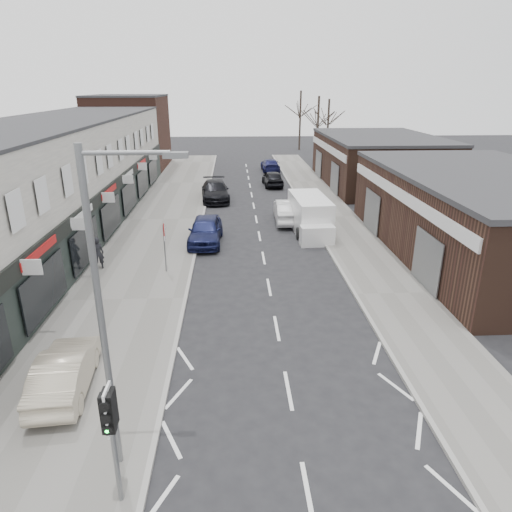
{
  "coord_description": "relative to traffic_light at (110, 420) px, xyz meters",
  "views": [
    {
      "loc": [
        -1.66,
        -10.13,
        9.18
      ],
      "look_at": [
        -0.77,
        7.4,
        2.6
      ],
      "focal_mm": 32.0,
      "sensor_mm": 36.0,
      "label": 1
    }
  ],
  "objects": [
    {
      "name": "pedestrian",
      "position": [
        -4.39,
        14.61,
        -1.44
      ],
      "size": [
        0.72,
        0.57,
        1.71
      ],
      "primitive_type": "imported",
      "rotation": [
        0.0,
        0.0,
        3.43
      ],
      "color": "black",
      "rests_on": "pavement_left"
    },
    {
      "name": "street_lamp",
      "position": [
        -0.13,
        1.22,
        2.2
      ],
      "size": [
        2.23,
        0.22,
        8.0
      ],
      "color": "slate",
      "rests_on": "pavement_left"
    },
    {
      "name": "right_unit_near",
      "position": [
        16.9,
        16.02,
        -0.16
      ],
      "size": [
        10.0,
        18.0,
        4.5
      ],
      "primitive_type": "cube",
      "color": "#3B241B",
      "rests_on": "ground"
    },
    {
      "name": "right_unit_far",
      "position": [
        16.9,
        36.02,
        -0.16
      ],
      "size": [
        10.0,
        16.0,
        4.5
      ],
      "primitive_type": "cube",
      "color": "#3B241B",
      "rests_on": "ground"
    },
    {
      "name": "white_van",
      "position": [
        7.8,
        20.79,
        -1.31
      ],
      "size": [
        2.35,
        6.09,
        2.34
      ],
      "rotation": [
        0.0,
        0.0,
        0.05
      ],
      "color": "white",
      "rests_on": "ground"
    },
    {
      "name": "parked_car_right_a",
      "position": [
        6.6,
        23.3,
        -1.6
      ],
      "size": [
        1.87,
        5.0,
        1.63
      ],
      "primitive_type": "imported",
      "rotation": [
        0.0,
        0.0,
        3.11
      ],
      "color": "silver",
      "rests_on": "ground"
    },
    {
      "name": "traffic_light",
      "position": [
        0.0,
        0.0,
        0.0
      ],
      "size": [
        0.28,
        0.6,
        3.1
      ],
      "color": "slate",
      "rests_on": "pavement_left"
    },
    {
      "name": "ground",
      "position": [
        4.4,
        2.02,
        -2.41
      ],
      "size": [
        160.0,
        160.0,
        0.0
      ],
      "primitive_type": "plane",
      "color": "black",
      "rests_on": "ground"
    },
    {
      "name": "tree_far_a",
      "position": [
        13.4,
        50.02,
        -2.41
      ],
      "size": [
        3.6,
        3.6,
        8.0
      ],
      "primitive_type": null,
      "color": "#382D26",
      "rests_on": "ground"
    },
    {
      "name": "pavement_right",
      "position": [
        10.15,
        24.02,
        -2.35
      ],
      "size": [
        3.5,
        64.0,
        0.12
      ],
      "primitive_type": "cube",
      "color": "slate",
      "rests_on": "ground"
    },
    {
      "name": "parked_car_left_b",
      "position": [
        1.23,
        30.11,
        -1.61
      ],
      "size": [
        2.65,
        5.67,
        1.6
      ],
      "primitive_type": "imported",
      "rotation": [
        0.0,
        0.0,
        0.07
      ],
      "color": "black",
      "rests_on": "ground"
    },
    {
      "name": "pavement_left",
      "position": [
        -2.35,
        24.02,
        -2.35
      ],
      "size": [
        5.5,
        64.0,
        0.12
      ],
      "primitive_type": "cube",
      "color": "slate",
      "rests_on": "ground"
    },
    {
      "name": "tree_far_c",
      "position": [
        12.9,
        62.02,
        -2.41
      ],
      "size": [
        3.6,
        3.6,
        8.5
      ],
      "primitive_type": null,
      "color": "#382D26",
      "rests_on": "ground"
    },
    {
      "name": "sedan_on_pavement",
      "position": [
        -2.62,
        4.27,
        -1.61
      ],
      "size": [
        1.8,
        4.24,
        1.36
      ],
      "primitive_type": "imported",
      "rotation": [
        0.0,
        0.0,
        3.23
      ],
      "color": "#BAAD95",
      "rests_on": "pavement_left"
    },
    {
      "name": "brick_block_far",
      "position": [
        -9.1,
        47.02,
        1.59
      ],
      "size": [
        8.0,
        10.0,
        8.0
      ],
      "primitive_type": "cube",
      "color": "#42241C",
      "rests_on": "ground"
    },
    {
      "name": "parked_car_left_a",
      "position": [
        1.0,
        18.83,
        -1.59
      ],
      "size": [
        2.13,
        4.92,
        1.65
      ],
      "primitive_type": "imported",
      "rotation": [
        0.0,
        0.0,
        -0.04
      ],
      "color": "#151A42",
      "rests_on": "ground"
    },
    {
      "name": "parked_car_right_b",
      "position": [
        6.6,
        35.7,
        -1.67
      ],
      "size": [
        1.96,
        4.43,
        1.48
      ],
      "primitive_type": "imported",
      "rotation": [
        0.0,
        0.0,
        3.19
      ],
      "color": "black",
      "rests_on": "ground"
    },
    {
      "name": "shop_terrace_left",
      "position": [
        -9.1,
        21.52,
        1.14
      ],
      "size": [
        8.0,
        41.0,
        7.1
      ],
      "primitive_type": "cube",
      "color": "silver",
      "rests_on": "ground"
    },
    {
      "name": "warning_sign",
      "position": [
        -0.76,
        14.02,
        -0.21
      ],
      "size": [
        0.12,
        0.8,
        2.7
      ],
      "color": "slate",
      "rests_on": "pavement_left"
    },
    {
      "name": "tree_far_b",
      "position": [
        15.9,
        56.02,
        -2.41
      ],
      "size": [
        3.6,
        3.6,
        7.5
      ],
      "primitive_type": null,
      "color": "#382D26",
      "rests_on": "ground"
    },
    {
      "name": "parked_car_right_c",
      "position": [
        7.03,
        43.99,
        -1.72
      ],
      "size": [
        2.03,
        4.79,
        1.38
      ],
      "primitive_type": "imported",
      "rotation": [
        0.0,
        0.0,
        3.16
      ],
      "color": "#151844",
      "rests_on": "ground"
    }
  ]
}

